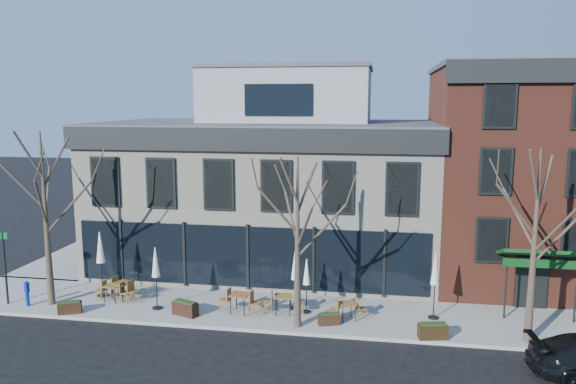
# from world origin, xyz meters

# --- Properties ---
(ground) EXTENTS (120.00, 120.00, 0.00)m
(ground) POSITION_xyz_m (0.00, 0.00, 0.00)
(ground) COLOR black
(ground) RESTS_ON ground
(sidewalk_front) EXTENTS (33.50, 4.70, 0.15)m
(sidewalk_front) POSITION_xyz_m (3.25, -2.15, 0.07)
(sidewalk_front) COLOR gray
(sidewalk_front) RESTS_ON ground
(sidewalk_side) EXTENTS (4.50, 12.00, 0.15)m
(sidewalk_side) POSITION_xyz_m (-11.25, 6.00, 0.07)
(sidewalk_side) COLOR gray
(sidewalk_side) RESTS_ON ground
(corner_building) EXTENTS (18.39, 10.39, 11.10)m
(corner_building) POSITION_xyz_m (0.07, 5.07, 4.72)
(corner_building) COLOR beige
(corner_building) RESTS_ON ground
(red_brick_building) EXTENTS (8.20, 11.78, 11.18)m
(red_brick_building) POSITION_xyz_m (13.00, 4.98, 5.64)
(red_brick_building) COLOR brown
(red_brick_building) RESTS_ON ground
(tree_corner) EXTENTS (3.93, 3.98, 7.92)m
(tree_corner) POSITION_xyz_m (-8.49, -3.20, 4.25)
(tree_corner) COLOR #382B21
(tree_corner) RESTS_ON sidewalk_front
(tree_mid) EXTENTS (3.50, 3.55, 7.04)m
(tree_mid) POSITION_xyz_m (3.01, -3.90, 3.79)
(tree_mid) COLOR #382B21
(tree_mid) RESTS_ON sidewalk_front
(tree_right) EXTENTS (3.72, 3.77, 7.48)m
(tree_right) POSITION_xyz_m (12.01, -3.90, 4.02)
(tree_right) COLOR #382B21
(tree_right) RESTS_ON sidewalk_front
(sign_pole) EXTENTS (0.50, 0.10, 3.40)m
(sign_pole) POSITION_xyz_m (-10.50, -3.50, 2.07)
(sign_pole) COLOR black
(sign_pole) RESTS_ON sidewalk_front
(call_box) EXTENTS (0.25, 0.24, 1.19)m
(call_box) POSITION_xyz_m (-9.42, -3.60, 0.78)
(call_box) COLOR #0B2C9B
(call_box) RESTS_ON sidewalk_front
(cafe_set_0) EXTENTS (1.95, 1.15, 1.01)m
(cafe_set_0) POSITION_xyz_m (-5.53, -2.08, 0.67)
(cafe_set_0) COLOR brown
(cafe_set_0) RESTS_ON sidewalk_front
(cafe_set_1) EXTENTS (1.81, 0.80, 0.94)m
(cafe_set_1) POSITION_xyz_m (-5.88, -2.38, 0.63)
(cafe_set_1) COLOR brown
(cafe_set_1) RESTS_ON sidewalk_front
(cafe_set_2) EXTENTS (2.04, 0.91, 1.05)m
(cafe_set_2) POSITION_xyz_m (0.31, -2.85, 0.69)
(cafe_set_2) COLOR brown
(cafe_set_2) RESTS_ON sidewalk_front
(cafe_set_3) EXTENTS (1.91, 0.83, 0.99)m
(cafe_set_3) POSITION_xyz_m (2.18, -2.59, 0.66)
(cafe_set_3) COLOR brown
(cafe_set_3) RESTS_ON sidewalk_front
(cafe_set_4) EXTENTS (1.76, 1.06, 0.91)m
(cafe_set_4) POSITION_xyz_m (4.97, -2.86, 0.62)
(cafe_set_4) COLOR brown
(cafe_set_4) RESTS_ON sidewalk_front
(umbrella_0) EXTENTS (0.50, 0.50, 3.14)m
(umbrella_0) POSITION_xyz_m (-6.70, -1.85, 2.37)
(umbrella_0) COLOR black
(umbrella_0) RESTS_ON sidewalk_front
(umbrella_1) EXTENTS (0.45, 0.45, 2.83)m
(umbrella_1) POSITION_xyz_m (-3.49, -2.97, 2.15)
(umbrella_1) COLOR black
(umbrella_1) RESTS_ON sidewalk_front
(umbrella_2) EXTENTS (0.42, 0.42, 2.60)m
(umbrella_2) POSITION_xyz_m (2.59, -1.95, 1.99)
(umbrella_2) COLOR black
(umbrella_2) RESTS_ON sidewalk_front
(umbrella_3) EXTENTS (0.39, 0.39, 2.44)m
(umbrella_3) POSITION_xyz_m (3.17, -2.31, 1.87)
(umbrella_3) COLOR black
(umbrella_3) RESTS_ON sidewalk_front
(umbrella_4) EXTENTS (0.46, 0.46, 2.88)m
(umbrella_4) POSITION_xyz_m (8.61, -2.07, 2.18)
(umbrella_4) COLOR black
(umbrella_4) RESTS_ON sidewalk_front
(planter_0) EXTENTS (1.05, 0.74, 0.55)m
(planter_0) POSITION_xyz_m (-7.05, -4.12, 0.42)
(planter_0) COLOR black
(planter_0) RESTS_ON sidewalk_front
(planter_1) EXTENTS (1.24, 0.83, 0.64)m
(planter_1) POSITION_xyz_m (-1.98, -3.50, 0.47)
(planter_1) COLOR black
(planter_1) RESTS_ON sidewalk_front
(planter_2) EXTENTS (0.95, 0.62, 0.49)m
(planter_2) POSITION_xyz_m (4.26, -3.50, 0.40)
(planter_2) COLOR black
(planter_2) RESTS_ON sidewalk_front
(planter_3) EXTENTS (1.20, 0.69, 0.63)m
(planter_3) POSITION_xyz_m (8.41, -4.20, 0.46)
(planter_3) COLOR black
(planter_3) RESTS_ON sidewalk_front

